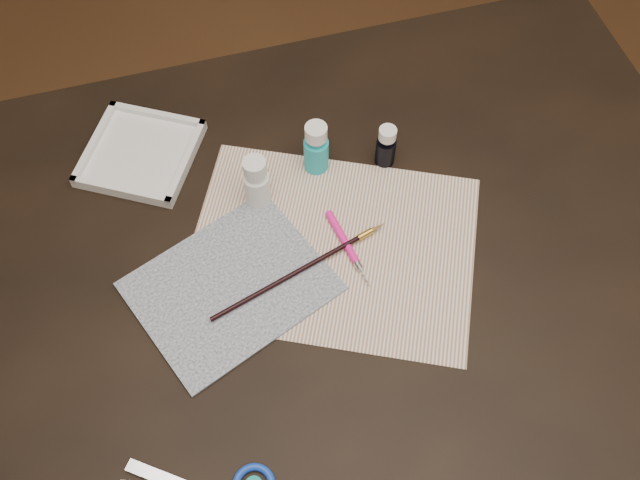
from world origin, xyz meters
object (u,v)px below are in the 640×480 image
object	(u,v)px
paper	(333,247)
paint_bottle_navy	(386,146)
canvas	(231,286)
paint_bottle_cyan	(316,147)
paint_bottle_white	(257,182)
palette_tray	(140,153)

from	to	relation	value
paper	paint_bottle_navy	xyz separation A→B (m)	(0.13, 0.13, 0.04)
paper	canvas	world-z (taller)	canvas
paper	paint_bottle_navy	size ratio (longest dim) A/B	5.44
canvas	paint_bottle_navy	bearing A→B (deg)	28.72
paper	paint_bottle_cyan	size ratio (longest dim) A/B	4.38
paint_bottle_white	paint_bottle_cyan	xyz separation A→B (m)	(0.11, 0.04, -0.00)
paint_bottle_white	paint_bottle_cyan	world-z (taller)	paint_bottle_white
paper	palette_tray	bearing A→B (deg)	135.40
paper	canvas	bearing A→B (deg)	-171.33
paint_bottle_white	paper	bearing A→B (deg)	-52.48
canvas	paint_bottle_navy	xyz separation A→B (m)	(0.29, 0.16, 0.04)
paint_bottle_cyan	palette_tray	xyz separation A→B (m)	(-0.27, 0.10, -0.04)
canvas	palette_tray	world-z (taller)	palette_tray
canvas	paint_bottle_white	xyz separation A→B (m)	(0.08, 0.14, 0.05)
paint_bottle_white	paint_bottle_cyan	bearing A→B (deg)	20.53
paint_bottle_cyan	palette_tray	bearing A→B (deg)	160.46
paint_bottle_white	paint_bottle_cyan	size ratio (longest dim) A/B	1.02
paint_bottle_cyan	paint_bottle_navy	bearing A→B (deg)	-10.20
paint_bottle_white	palette_tray	distance (m)	0.22
paper	paint_bottle_navy	bearing A→B (deg)	46.55
paper	paint_bottle_white	size ratio (longest dim) A/B	4.31
paint_bottle_white	palette_tray	size ratio (longest dim) A/B	0.58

